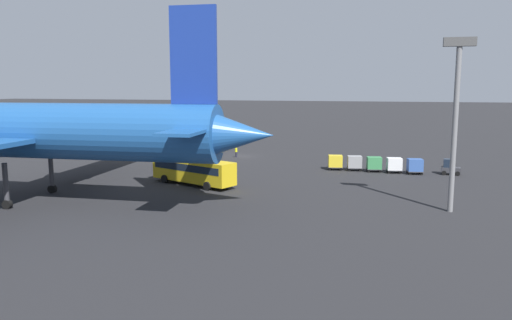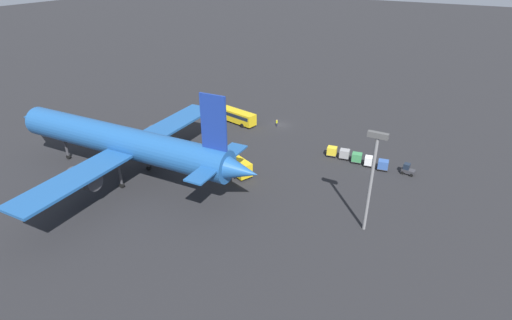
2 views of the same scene
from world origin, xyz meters
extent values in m
plane|color=#232326|center=(0.00, 0.00, 0.00)|extent=(600.00, 600.00, 0.00)
cylinder|color=#1E5193|center=(13.93, 36.99, 7.28)|extent=(44.87, 8.01, 5.60)
cone|color=#1E5193|center=(-10.03, 35.69, 7.28)|extent=(7.54, 5.42, 5.04)
cube|color=#1E5193|center=(12.41, 23.82, 6.58)|extent=(6.91, 20.81, 0.44)
cube|color=navy|center=(-6.12, 35.90, 14.55)|extent=(4.48, 0.60, 8.95)
cube|color=#1E5193|center=(-6.57, 35.87, 7.83)|extent=(3.91, 14.70, 0.28)
cylinder|color=#38383D|center=(13.58, 26.97, 4.82)|extent=(5.51, 3.36, 3.08)
cylinder|color=#38383D|center=(11.50, 40.50, 2.24)|extent=(0.50, 0.50, 4.48)
cylinder|color=black|center=(11.50, 40.50, 0.45)|extent=(0.93, 0.55, 0.90)
cylinder|color=#38383D|center=(11.90, 33.24, 2.24)|extent=(0.50, 0.50, 4.48)
cylinder|color=black|center=(11.90, 33.24, 0.45)|extent=(0.93, 0.55, 0.90)
cube|color=gold|center=(10.71, 4.03, 1.81)|extent=(12.42, 5.03, 2.72)
cube|color=#192333|center=(10.71, 4.03, 2.29)|extent=(11.48, 4.88, 0.87)
cylinder|color=black|center=(14.68, 4.66, 0.50)|extent=(1.04, 0.49, 1.00)
cylinder|color=black|center=(14.12, 1.91, 0.50)|extent=(1.04, 0.49, 1.00)
cylinder|color=black|center=(7.30, 6.14, 0.50)|extent=(1.04, 0.49, 1.00)
cylinder|color=black|center=(6.75, 3.39, 0.50)|extent=(1.04, 0.49, 1.00)
cube|color=gold|center=(-1.46, 24.92, 1.77)|extent=(11.60, 6.97, 2.63)
cube|color=#192333|center=(-1.46, 24.92, 2.23)|extent=(10.77, 6.64, 0.84)
cylinder|color=black|center=(2.36, 24.76, 0.50)|extent=(1.04, 0.67, 1.00)
cylinder|color=black|center=(1.28, 22.25, 0.50)|extent=(1.04, 0.67, 1.00)
cylinder|color=black|center=(-4.19, 27.59, 0.50)|extent=(1.04, 0.67, 1.00)
cylinder|color=black|center=(-5.27, 25.09, 0.50)|extent=(1.04, 0.67, 1.00)
cube|color=#333338|center=(-32.12, 9.83, 0.65)|extent=(2.48, 1.45, 0.70)
cube|color=#192333|center=(-31.70, 9.80, 1.55)|extent=(1.15, 1.24, 1.10)
cylinder|color=black|center=(-31.24, 10.47, 0.30)|extent=(0.61, 0.26, 0.60)
cylinder|color=black|center=(-31.33, 9.08, 0.30)|extent=(0.61, 0.26, 0.60)
cylinder|color=black|center=(-32.92, 10.58, 0.30)|extent=(0.61, 0.26, 0.60)
cylinder|color=black|center=(-33.01, 9.18, 0.30)|extent=(0.61, 0.26, 0.60)
cylinder|color=#1E1E2D|center=(0.38, 1.29, 0.42)|extent=(0.32, 0.32, 0.85)
cylinder|color=yellow|center=(0.38, 1.29, 1.18)|extent=(0.38, 0.38, 0.65)
sphere|color=tan|center=(0.38, 1.29, 1.62)|extent=(0.24, 0.24, 0.24)
cube|color=#38383D|center=(-27.50, 10.66, 0.41)|extent=(2.25, 1.99, 0.10)
cube|color=#33569E|center=(-27.50, 10.66, 1.26)|extent=(2.14, 1.90, 1.60)
cylinder|color=black|center=(-26.86, 11.42, 0.18)|extent=(0.38, 0.18, 0.36)
cylinder|color=black|center=(-26.64, 10.16, 0.18)|extent=(0.38, 0.18, 0.36)
cylinder|color=black|center=(-28.36, 11.17, 0.18)|extent=(0.38, 0.18, 0.36)
cylinder|color=black|center=(-28.14, 9.90, 0.18)|extent=(0.38, 0.18, 0.36)
cube|color=#38383D|center=(-24.83, 10.41, 0.41)|extent=(2.25, 1.99, 0.10)
cube|color=silver|center=(-24.83, 10.41, 1.26)|extent=(2.14, 1.90, 1.60)
cylinder|color=black|center=(-24.19, 11.17, 0.18)|extent=(0.38, 0.18, 0.36)
cylinder|color=black|center=(-23.98, 9.90, 0.18)|extent=(0.38, 0.18, 0.36)
cylinder|color=black|center=(-25.69, 10.91, 0.18)|extent=(0.38, 0.18, 0.36)
cylinder|color=black|center=(-25.47, 9.65, 0.18)|extent=(0.38, 0.18, 0.36)
cube|color=#38383D|center=(-22.17, 10.18, 0.41)|extent=(2.25, 1.99, 0.10)
cube|color=#38844C|center=(-22.17, 10.18, 1.26)|extent=(2.14, 1.90, 1.60)
cylinder|color=black|center=(-21.53, 10.94, 0.18)|extent=(0.38, 0.18, 0.36)
cylinder|color=black|center=(-21.31, 9.68, 0.18)|extent=(0.38, 0.18, 0.36)
cylinder|color=black|center=(-23.02, 10.69, 0.18)|extent=(0.38, 0.18, 0.36)
cylinder|color=black|center=(-22.81, 9.42, 0.18)|extent=(0.38, 0.18, 0.36)
cube|color=#38383D|center=(-19.50, 9.83, 0.41)|extent=(2.25, 1.99, 0.10)
cube|color=gray|center=(-19.50, 9.83, 1.26)|extent=(2.14, 1.90, 1.60)
cylinder|color=black|center=(-18.86, 10.59, 0.18)|extent=(0.38, 0.18, 0.36)
cylinder|color=black|center=(-18.64, 9.33, 0.18)|extent=(0.38, 0.18, 0.36)
cylinder|color=black|center=(-20.36, 10.33, 0.18)|extent=(0.38, 0.18, 0.36)
cylinder|color=black|center=(-20.14, 9.07, 0.18)|extent=(0.38, 0.18, 0.36)
cube|color=#38383D|center=(-16.83, 9.90, 0.41)|extent=(2.25, 1.99, 0.10)
cube|color=gold|center=(-16.83, 9.90, 1.26)|extent=(2.14, 1.90, 1.60)
cylinder|color=black|center=(-16.19, 10.66, 0.18)|extent=(0.38, 0.18, 0.36)
cylinder|color=black|center=(-15.97, 9.40, 0.18)|extent=(0.38, 0.18, 0.36)
cylinder|color=black|center=(-17.69, 10.40, 0.18)|extent=(0.38, 0.18, 0.36)
cylinder|color=black|center=(-17.47, 9.14, 0.18)|extent=(0.38, 0.18, 0.36)
cylinder|color=slate|center=(-29.70, 30.78, 7.64)|extent=(0.50, 0.50, 15.28)
cube|color=#4C4C4C|center=(-29.70, 30.78, 15.68)|extent=(2.80, 0.70, 0.80)
camera|label=1|loc=(-23.58, 79.76, 11.81)|focal=35.00mm
camera|label=2|loc=(-39.85, 81.82, 37.64)|focal=28.00mm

